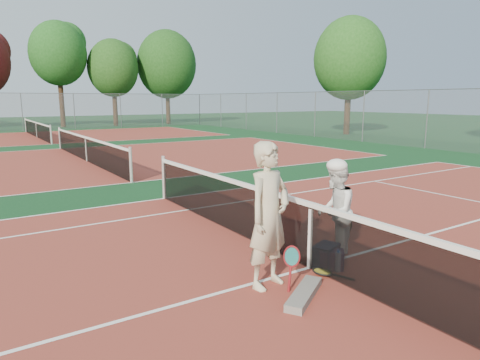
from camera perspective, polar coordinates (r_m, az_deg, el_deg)
name	(u,v)px	position (r m, az deg, el deg)	size (l,w,h in m)	color
ground	(309,268)	(6.68, 9.21, -11.50)	(130.00, 130.00, 0.00)	#0E3418
court_main	(309,268)	(6.68, 9.21, -11.48)	(23.77, 10.97, 0.01)	maroon
court_far_a	(87,161)	(18.70, -19.72, 2.38)	(23.77, 10.97, 0.01)	maroon
court_far_b	(37,137)	(31.92, -25.44, 5.17)	(23.77, 10.97, 0.01)	maroon
net_main	(310,236)	(6.50, 9.34, -7.34)	(0.10, 10.98, 1.02)	black
net_far_a	(86,149)	(18.64, -19.82, 3.92)	(0.10, 10.98, 1.02)	black
net_far_b	(36,130)	(31.89, -25.51, 6.08)	(0.10, 10.98, 1.02)	black
fence_back	(22,112)	(38.79, -27.05, 8.06)	(32.00, 0.06, 3.00)	slate
fence_right	(467,121)	(23.17, 27.99, 6.97)	(54.50, 0.06, 3.00)	slate
player_a	(269,215)	(5.71, 3.88, -4.74)	(0.72, 0.47, 1.98)	beige
player_b	(335,211)	(6.91, 12.54, -4.10)	(0.75, 0.58, 1.54)	white
racket_red	(291,268)	(5.84, 6.88, -11.63)	(0.14, 0.27, 0.60)	maroon
racket_black_held	(344,234)	(7.38, 13.73, -7.06)	(0.19, 0.27, 0.59)	black
racket_spare	(322,273)	(6.42, 10.91, -12.06)	(0.60, 0.27, 0.09)	black
sports_bag_navy	(326,255)	(6.77, 11.38, -9.77)	(0.42, 0.29, 0.33)	black
sports_bag_purple	(331,259)	(6.67, 12.09, -10.31)	(0.36, 0.24, 0.29)	black
net_cover_canvas	(304,294)	(5.73, 8.54, -14.79)	(0.98, 0.23, 0.10)	#68635E
water_bottle	(338,262)	(6.57, 12.91, -10.61)	(0.09, 0.09, 0.30)	silver
tree_back_3	(58,54)	(43.04, -23.10, 15.24)	(4.95, 4.95, 9.40)	#382314
tree_back_4	(113,68)	(43.56, -16.58, 14.09)	(4.70, 4.70, 8.13)	#382314
tree_back_5	(167,65)	(45.69, -9.75, 14.92)	(5.97, 5.97, 9.43)	#382314
tree_right_1	(350,59)	(32.43, 14.41, 15.40)	(5.05, 5.05, 8.27)	#382314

